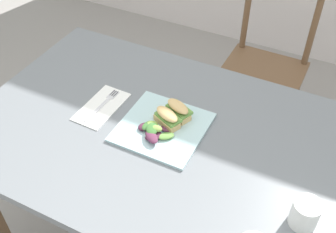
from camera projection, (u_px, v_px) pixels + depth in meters
dining_table at (171, 161)px, 1.41m from camera, size 1.35×0.84×0.74m
chair_wooden_far at (264, 68)px, 2.09m from camera, size 0.40×0.40×0.87m
plate_lunch at (163, 127)px, 1.35m from camera, size 0.27×0.27×0.01m
sandwich_half_front at (167, 117)px, 1.33m from camera, size 0.10×0.08×0.06m
sandwich_half_back at (178, 110)px, 1.36m from camera, size 0.10×0.08×0.06m
salad_mixed_greens at (154, 131)px, 1.31m from camera, size 0.14×0.12×0.03m
napkin_folded at (102, 107)px, 1.43m from camera, size 0.12×0.22×0.00m
fork_on_napkin at (104, 103)px, 1.43m from camera, size 0.03×0.19×0.00m
cup_extra_side at (305, 214)px, 1.06m from camera, size 0.07×0.07×0.08m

